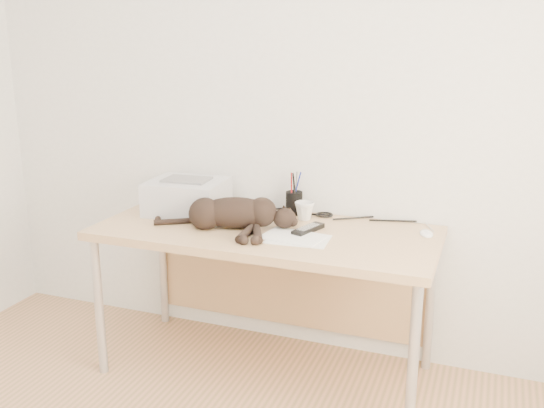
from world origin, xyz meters
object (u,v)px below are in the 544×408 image
at_px(printer, 187,196).
at_px(desk, 272,250).
at_px(cat, 231,214).
at_px(pen_cup, 294,202).
at_px(mug, 305,211).
at_px(mouse, 427,231).

bearing_deg(printer, desk, -4.24).
bearing_deg(cat, pen_cup, 41.85).
relative_size(mug, pen_cup, 0.45).
height_order(cat, mouse, cat).
distance_m(cat, pen_cup, 0.39).
distance_m(mug, pen_cup, 0.11).
bearing_deg(pen_cup, mug, -43.75).
xyz_separation_m(printer, cat, (0.32, -0.16, -0.02)).
height_order(cat, pen_cup, pen_cup).
bearing_deg(desk, mug, 45.35).
bearing_deg(pen_cup, cat, -121.03).
bearing_deg(desk, pen_cup, 77.59).
bearing_deg(mug, desk, -134.65).
height_order(mug, mouse, mug).
bearing_deg(cat, mouse, -2.89).
bearing_deg(mug, cat, -137.63).
relative_size(printer, mouse, 3.92).
relative_size(desk, mug, 16.54).
distance_m(cat, mouse, 0.90).
distance_m(desk, mug, 0.25).
xyz_separation_m(cat, mug, (0.28, 0.26, -0.02)).
height_order(desk, printer, printer).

